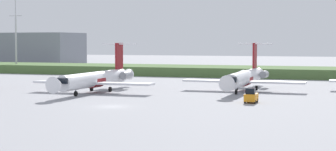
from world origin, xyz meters
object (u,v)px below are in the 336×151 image
object	(u,v)px
antenna_mast	(16,36)
baggage_tug	(251,96)
regional_jet_third	(96,78)
regional_jet_fourth	(245,77)

from	to	relation	value
antenna_mast	baggage_tug	world-z (taller)	antenna_mast
regional_jet_third	antenna_mast	bearing A→B (deg)	134.17
regional_jet_fourth	regional_jet_third	bearing A→B (deg)	-154.37
baggage_tug	regional_jet_fourth	bearing A→B (deg)	103.38
antenna_mast	baggage_tug	size ratio (longest dim) A/B	8.17
regional_jet_fourth	antenna_mast	size ratio (longest dim) A/B	1.19
baggage_tug	regional_jet_third	bearing A→B (deg)	163.77
regional_jet_fourth	baggage_tug	distance (m)	21.43
antenna_mast	regional_jet_third	bearing A→B (deg)	-45.83
regional_jet_fourth	baggage_tug	bearing A→B (deg)	-76.62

